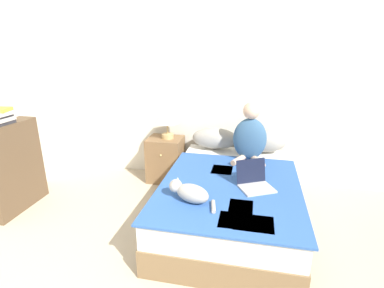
# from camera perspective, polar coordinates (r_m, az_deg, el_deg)

# --- Properties ---
(wall_back) EXTENTS (5.86, 0.05, 2.55)m
(wall_back) POSITION_cam_1_polar(r_m,az_deg,el_deg) (4.18, 5.89, 9.93)
(wall_back) COLOR beige
(wall_back) RESTS_ON ground_plane
(bed) EXTENTS (1.42, 2.14, 0.53)m
(bed) POSITION_cam_1_polar(r_m,az_deg,el_deg) (3.41, 7.34, -10.41)
(bed) COLOR brown
(bed) RESTS_ON ground_plane
(pillow_near) EXTENTS (0.63, 0.29, 0.29)m
(pillow_near) POSITION_cam_1_polar(r_m,az_deg,el_deg) (4.10, 4.40, 1.09)
(pillow_near) COLOR gray
(pillow_near) RESTS_ON bed
(pillow_far) EXTENTS (0.63, 0.29, 0.29)m
(pillow_far) POSITION_cam_1_polar(r_m,az_deg,el_deg) (4.07, 13.07, 0.50)
(pillow_far) COLOR gray
(pillow_far) RESTS_ON bed
(person_sitting) EXTENTS (0.41, 0.40, 0.72)m
(person_sitting) POSITION_cam_1_polar(r_m,az_deg,el_deg) (3.72, 10.97, 1.50)
(person_sitting) COLOR #33567A
(person_sitting) RESTS_ON bed
(cat_tabby) EXTENTS (0.47, 0.30, 0.19)m
(cat_tabby) POSITION_cam_1_polar(r_m,az_deg,el_deg) (2.77, -0.47, -9.15)
(cat_tabby) COLOR #A8A399
(cat_tabby) RESTS_ON bed
(laptop_open) EXTENTS (0.42, 0.42, 0.26)m
(laptop_open) POSITION_cam_1_polar(r_m,az_deg,el_deg) (3.09, 11.85, -7.12)
(laptop_open) COLOR #B7B7BC
(laptop_open) RESTS_ON bed
(nightstand) EXTENTS (0.48, 0.43, 0.64)m
(nightstand) POSITION_cam_1_polar(r_m,az_deg,el_deg) (4.32, -5.06, -2.91)
(nightstand) COLOR brown
(nightstand) RESTS_ON ground_plane
(table_lamp) EXTENTS (0.33, 0.33, 0.42)m
(table_lamp) POSITION_cam_1_polar(r_m,az_deg,el_deg) (4.12, -4.75, 5.06)
(table_lamp) COLOR tan
(table_lamp) RESTS_ON nightstand
(bookshelf) EXTENTS (0.23, 0.76, 1.05)m
(bookshelf) POSITION_cam_1_polar(r_m,az_deg,el_deg) (4.09, -31.06, -3.87)
(bookshelf) COLOR brown
(bookshelf) RESTS_ON ground_plane
(book_stack_top) EXTENTS (0.21, 0.24, 0.18)m
(book_stack_top) POSITION_cam_1_polar(r_m,az_deg,el_deg) (3.93, -32.54, 4.48)
(book_stack_top) COLOR #2D2D33
(book_stack_top) RESTS_ON bookshelf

